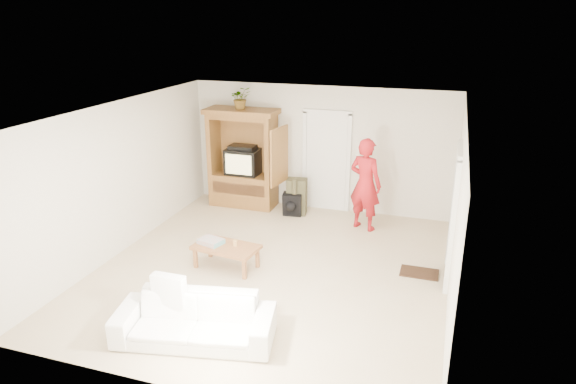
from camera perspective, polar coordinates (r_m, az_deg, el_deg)
name	(u,v)px	position (r m, az deg, el deg)	size (l,w,h in m)	color
floor	(272,269)	(8.50, -1.74, -8.57)	(6.00, 6.00, 0.00)	tan
ceiling	(271,111)	(7.64, -1.94, 8.95)	(6.00, 6.00, 0.00)	white
wall_back	(320,149)	(10.72, 3.58, 4.83)	(5.50, 5.50, 0.00)	silver
wall_front	(174,287)	(5.49, -12.59, -10.30)	(5.50, 5.50, 0.00)	silver
wall_left	(120,178)	(9.23, -18.14, 1.49)	(6.00, 6.00, 0.00)	silver
wall_right	(457,215)	(7.56, 18.23, -2.42)	(6.00, 6.00, 0.00)	silver
armoire	(244,165)	(11.00, -4.89, 3.06)	(1.82, 1.14, 2.10)	brown
door_back	(326,163)	(10.73, 4.28, 3.28)	(0.85, 0.05, 2.04)	white
doorway_right	(453,218)	(8.22, 17.90, -2.73)	(0.05, 0.90, 2.04)	black
framed_picture	(459,159)	(9.28, 18.43, 3.48)	(0.03, 0.60, 0.48)	black
doormat	(419,273)	(8.63, 14.37, -8.68)	(0.60, 0.40, 0.02)	#382316
plant	(241,98)	(10.67, -5.30, 10.36)	(0.41, 0.36, 0.46)	#4C7238
man	(365,184)	(9.83, 8.58, 0.85)	(0.65, 0.43, 1.80)	#A5161C
sofa	(195,320)	(6.80, -10.34, -13.80)	(2.00, 0.78, 0.59)	white
coffee_table	(226,248)	(8.46, -6.89, -6.25)	(1.11, 0.69, 0.39)	#9E5E36
towel	(211,241)	(8.53, -8.56, -5.43)	(0.38, 0.28, 0.08)	#FD5654
candle	(235,243)	(8.41, -5.89, -5.63)	(0.08, 0.08, 0.10)	tan
backpack_black	(292,205)	(10.56, 0.50, -1.41)	(0.38, 0.23, 0.47)	black
backpack_olive	(297,196)	(10.61, 0.98, -0.49)	(0.40, 0.29, 0.76)	#47442B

